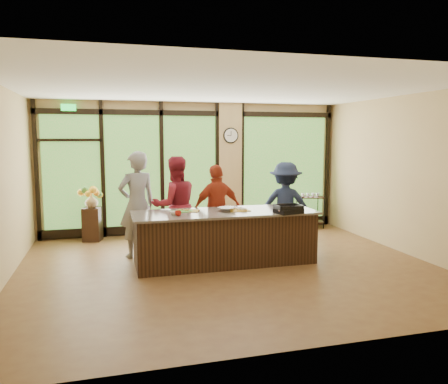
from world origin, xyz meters
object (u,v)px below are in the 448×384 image
cook_left (137,204)px  bar_cart (310,207)px  flower_stand (92,224)px  roasting_pan (288,211)px  island_base (225,238)px  cook_right (285,205)px

cook_left → bar_cart: size_ratio=2.29×
flower_stand → roasting_pan: bearing=-25.9°
flower_stand → cook_left: bearing=-46.6°
island_base → bar_cart: island_base is taller
flower_stand → island_base: bearing=-31.1°
island_base → bar_cart: bearing=39.8°
island_base → cook_right: 1.67m
cook_right → roasting_pan: bearing=92.9°
cook_left → cook_right: bearing=159.6°
cook_left → flower_stand: (-0.85, 1.53, -0.62)m
roasting_pan → flower_stand: roasting_pan is taller
bar_cart → roasting_pan: bearing=-103.4°
cook_right → flower_stand: cook_right is taller
flower_stand → bar_cart: bar_cart is taller
island_base → cook_left: (-1.45, 0.81, 0.54)m
cook_right → flower_stand: (-3.75, 1.63, -0.50)m
cook_right → bar_cart: bearing=-106.2°
cook_left → roasting_pan: bearing=134.2°
island_base → cook_left: size_ratio=1.58×
cook_left → cook_right: 2.90m
roasting_pan → bar_cart: (1.81, 2.80, -0.44)m
cook_right → flower_stand: 4.12m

